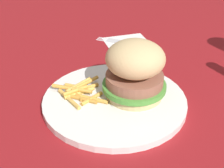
{
  "coord_description": "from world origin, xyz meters",
  "views": [
    {
      "loc": [
        0.47,
        -0.08,
        0.32
      ],
      "look_at": [
        0.02,
        -0.0,
        0.04
      ],
      "focal_mm": 49.2,
      "sensor_mm": 36.0,
      "label": 1
    }
  ],
  "objects_px": {
    "sandwich": "(135,70)",
    "fork": "(127,42)",
    "plate": "(112,101)",
    "fries_pile": "(80,92)",
    "napkin": "(128,43)"
  },
  "relations": [
    {
      "from": "plate",
      "to": "fork",
      "type": "distance_m",
      "value": 0.27
    },
    {
      "from": "sandwich",
      "to": "fork",
      "type": "relative_size",
      "value": 0.74
    },
    {
      "from": "fries_pile",
      "to": "fork",
      "type": "xyz_separation_m",
      "value": [
        -0.23,
        0.14,
        -0.01
      ]
    },
    {
      "from": "fries_pile",
      "to": "napkin",
      "type": "height_order",
      "value": "fries_pile"
    },
    {
      "from": "napkin",
      "to": "plate",
      "type": "bearing_deg",
      "value": -17.96
    },
    {
      "from": "sandwich",
      "to": "fork",
      "type": "bearing_deg",
      "value": 170.97
    },
    {
      "from": "fork",
      "to": "fries_pile",
      "type": "bearing_deg",
      "value": -30.49
    },
    {
      "from": "sandwich",
      "to": "napkin",
      "type": "xyz_separation_m",
      "value": [
        -0.25,
        0.04,
        -0.06
      ]
    },
    {
      "from": "plate",
      "to": "napkin",
      "type": "bearing_deg",
      "value": 162.04
    },
    {
      "from": "fries_pile",
      "to": "fork",
      "type": "height_order",
      "value": "fries_pile"
    },
    {
      "from": "plate",
      "to": "sandwich",
      "type": "relative_size",
      "value": 2.25
    },
    {
      "from": "napkin",
      "to": "fork",
      "type": "bearing_deg",
      "value": -122.19
    },
    {
      "from": "plate",
      "to": "sandwich",
      "type": "height_order",
      "value": "sandwich"
    },
    {
      "from": "plate",
      "to": "fries_pile",
      "type": "height_order",
      "value": "fries_pile"
    },
    {
      "from": "fries_pile",
      "to": "napkin",
      "type": "bearing_deg",
      "value": 149.17
    }
  ]
}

